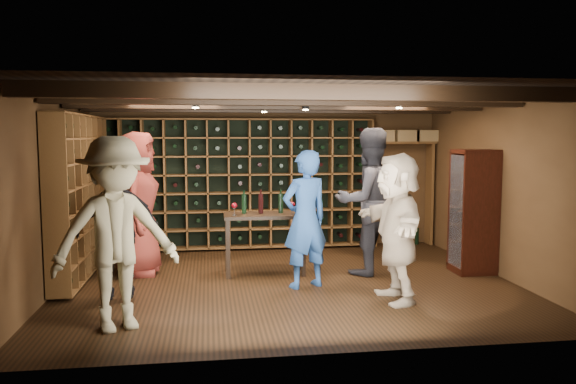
{
  "coord_description": "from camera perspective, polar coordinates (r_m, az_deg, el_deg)",
  "views": [
    {
      "loc": [
        -1.05,
        -7.33,
        1.98
      ],
      "look_at": [
        0.02,
        0.2,
        1.21
      ],
      "focal_mm": 35.0,
      "sensor_mm": 36.0,
      "label": 1
    }
  ],
  "objects": [
    {
      "name": "tasting_table",
      "position": [
        8.01,
        -2.43,
        -2.93
      ],
      "size": [
        1.16,
        0.59,
        1.15
      ],
      "rotation": [
        0.0,
        0.0,
        -0.01
      ],
      "color": "black",
      "rests_on": "ground"
    },
    {
      "name": "man_grey_suit",
      "position": [
        8.06,
        8.19,
        -0.96
      ],
      "size": [
        1.16,
        0.99,
        2.08
      ],
      "primitive_type": "imported",
      "rotation": [
        0.0,
        0.0,
        3.36
      ],
      "color": "black",
      "rests_on": "ground"
    },
    {
      "name": "guest_khaki",
      "position": [
        5.94,
        -17.08,
        -4.1
      ],
      "size": [
        1.46,
        1.17,
        1.97
      ],
      "primitive_type": "imported",
      "rotation": [
        0.0,
        0.0,
        0.4
      ],
      "color": "gray",
      "rests_on": "ground"
    },
    {
      "name": "crate_shelf",
      "position": [
        10.26,
        11.62,
        3.37
      ],
      "size": [
        1.2,
        0.32,
        2.07
      ],
      "color": "brown",
      "rests_on": "ground"
    },
    {
      "name": "ground",
      "position": [
        7.66,
        0.04,
        -9.19
      ],
      "size": [
        6.0,
        6.0,
        0.0
      ],
      "primitive_type": "plane",
      "color": "black",
      "rests_on": "ground"
    },
    {
      "name": "wine_rack_back",
      "position": [
        9.71,
        -4.99,
        0.86
      ],
      "size": [
        4.65,
        0.3,
        2.2
      ],
      "color": "brown",
      "rests_on": "ground"
    },
    {
      "name": "room_shell",
      "position": [
        7.46,
        -0.02,
        9.16
      ],
      "size": [
        6.0,
        6.0,
        6.0
      ],
      "color": "#4C311A",
      "rests_on": "ground"
    },
    {
      "name": "guest_beige",
      "position": [
        6.82,
        11.0,
        -3.54
      ],
      "size": [
        0.54,
        1.65,
        1.78
      ],
      "primitive_type": "imported",
      "rotation": [
        0.0,
        0.0,
        4.72
      ],
      "color": "tan",
      "rests_on": "ground"
    },
    {
      "name": "man_blue_shirt",
      "position": [
        7.28,
        1.76,
        -2.79
      ],
      "size": [
        0.77,
        0.64,
        1.79
      ],
      "primitive_type": "imported",
      "rotation": [
        0.0,
        0.0,
        3.52
      ],
      "color": "navy",
      "rests_on": "ground"
    },
    {
      "name": "guest_red_floral",
      "position": [
        8.23,
        -15.08,
        -1.14
      ],
      "size": [
        0.71,
        1.03,
        2.03
      ],
      "primitive_type": "imported",
      "rotation": [
        0.0,
        0.0,
        1.51
      ],
      "color": "maroon",
      "rests_on": "ground"
    },
    {
      "name": "display_cabinet",
      "position": [
        8.49,
        18.3,
        -2.12
      ],
      "size": [
        0.55,
        0.5,
        1.75
      ],
      "color": "black",
      "rests_on": "ground"
    },
    {
      "name": "wine_rack_left",
      "position": [
        8.38,
        -20.33,
        -0.26
      ],
      "size": [
        0.3,
        2.65,
        2.2
      ],
      "color": "brown",
      "rests_on": "ground"
    },
    {
      "name": "guest_woman_black",
      "position": [
        7.11,
        -16.82,
        -3.79
      ],
      "size": [
        1.02,
        0.55,
        1.66
      ],
      "primitive_type": "imported",
      "rotation": [
        0.0,
        0.0,
        3.29
      ],
      "color": "black",
      "rests_on": "ground"
    }
  ]
}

